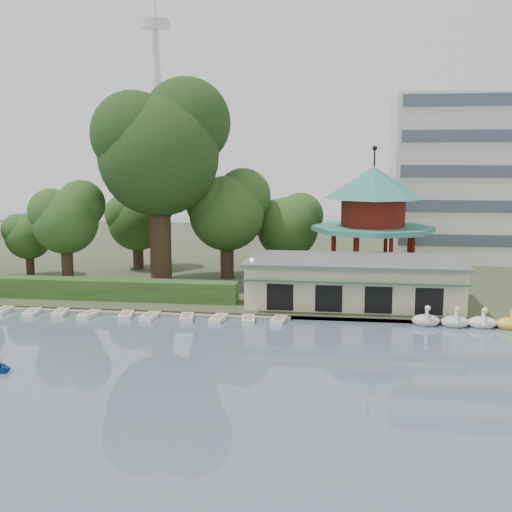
% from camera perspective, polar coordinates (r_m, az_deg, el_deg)
% --- Properties ---
extents(ground_plane, '(220.00, 220.00, 0.00)m').
position_cam_1_polar(ground_plane, '(37.12, -7.00, -11.90)').
color(ground_plane, slate).
rests_on(ground_plane, ground).
extents(shore, '(220.00, 70.00, 0.40)m').
position_cam_1_polar(shore, '(86.96, 1.74, 0.33)').
color(shore, '#424930').
rests_on(shore, ground).
extents(embankment, '(220.00, 0.60, 0.30)m').
position_cam_1_polar(embankment, '(53.23, -2.25, -5.24)').
color(embankment, gray).
rests_on(embankment, ground).
extents(dock, '(34.00, 1.60, 0.24)m').
position_cam_1_polar(dock, '(56.44, -14.39, -4.73)').
color(dock, gray).
rests_on(dock, ground).
extents(boathouse, '(18.60, 9.39, 3.90)m').
position_cam_1_polar(boathouse, '(56.53, 8.62, -2.19)').
color(boathouse, beige).
rests_on(boathouse, shore).
extents(pavilion, '(12.40, 12.40, 13.50)m').
position_cam_1_polar(pavilion, '(65.83, 10.36, 3.82)').
color(pavilion, beige).
rests_on(pavilion, shore).
extents(broadcast_tower, '(8.00, 8.00, 96.00)m').
position_cam_1_polar(broadcast_tower, '(182.08, -8.85, 15.36)').
color(broadcast_tower, silver).
rests_on(broadcast_tower, ground).
extents(hedge, '(30.00, 2.00, 1.80)m').
position_cam_1_polar(hedge, '(60.31, -15.90, -2.77)').
color(hedge, '#2E5420').
rests_on(hedge, shore).
extents(lamp_post, '(0.36, 0.36, 4.28)m').
position_cam_1_polar(lamp_post, '(53.96, -0.38, -1.57)').
color(lamp_post, black).
rests_on(lamp_post, shore).
extents(big_tree, '(13.06, 12.17, 20.49)m').
position_cam_1_polar(big_tree, '(64.27, -8.49, 9.74)').
color(big_tree, '#3A281C').
rests_on(big_tree, shore).
extents(small_trees, '(40.04, 16.75, 11.51)m').
position_cam_1_polar(small_trees, '(68.66, -9.29, 3.29)').
color(small_trees, '#3A281C').
rests_on(small_trees, shore).
extents(moored_rowboats, '(32.56, 2.74, 0.36)m').
position_cam_1_polar(moored_rowboats, '(54.98, -14.37, -5.02)').
color(moored_rowboats, white).
rests_on(moored_rowboats, ground).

